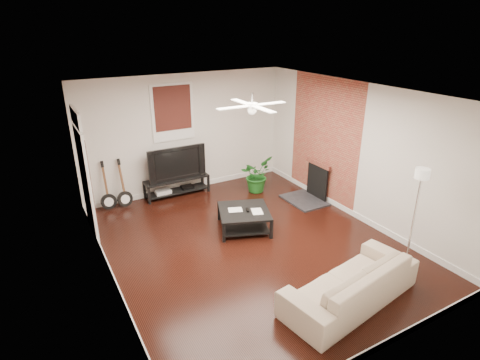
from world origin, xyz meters
name	(u,v)px	position (x,y,z in m)	size (l,w,h in m)	color
room	(251,174)	(0.00, 0.00, 1.40)	(5.01, 6.01, 2.81)	black
brick_accent	(324,140)	(2.49, 1.00, 1.40)	(0.02, 2.20, 2.80)	#A14234
fireplace	(311,181)	(2.20, 1.00, 0.46)	(0.80, 1.10, 0.92)	black
window_back	(173,112)	(-0.30, 2.97, 1.95)	(1.00, 0.06, 1.30)	#37180F
door_left	(85,173)	(-2.46, 1.90, 1.25)	(0.08, 1.00, 2.50)	white
tv_stand	(177,186)	(-0.38, 2.78, 0.21)	(1.53, 0.41, 0.43)	black
tv	(175,162)	(-0.38, 2.80, 0.82)	(1.37, 0.18, 0.79)	black
coffee_table	(244,219)	(0.19, 0.57, 0.20)	(0.97, 0.97, 0.41)	black
sofa	(351,282)	(0.46, -2.09, 0.33)	(2.24, 0.88, 0.65)	#C2AD91
floor_lamp	(413,222)	(1.81, -1.99, 0.91)	(0.30, 0.30, 1.83)	silver
potted_plant	(256,175)	(1.39, 2.06, 0.42)	(0.76, 0.66, 0.84)	#1B5F1D
guitar_left	(107,187)	(-1.99, 2.75, 0.55)	(0.34, 0.24, 1.11)	black
guitar_right	(123,184)	(-1.64, 2.72, 0.55)	(0.34, 0.24, 1.11)	black
ceiling_fan	(252,105)	(0.00, 0.00, 2.60)	(1.24, 1.24, 0.32)	white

